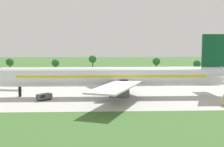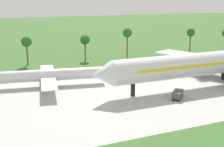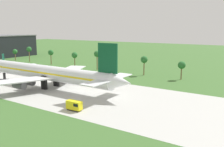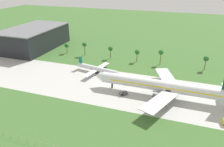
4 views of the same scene
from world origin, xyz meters
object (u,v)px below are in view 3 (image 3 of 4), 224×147
fuel_truck (3,81)px  baggage_tug (75,105)px  regional_aircraft (13,66)px  jet_airliner (47,73)px

fuel_truck → baggage_tug: bearing=-10.9°
regional_aircraft → baggage_tug: bearing=-23.2°
jet_airliner → regional_aircraft: (-46.64, 16.64, -3.09)m
regional_aircraft → fuel_truck: 33.93m
baggage_tug → fuel_truck: size_ratio=1.11×
baggage_tug → jet_airliner: bearing=151.4°
jet_airliner → fuel_truck: size_ratio=17.82×
regional_aircraft → fuel_truck: (25.07, -22.78, -1.88)m
regional_aircraft → baggage_tug: (76.00, -32.63, -1.33)m
jet_airliner → regional_aircraft: size_ratio=2.66×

